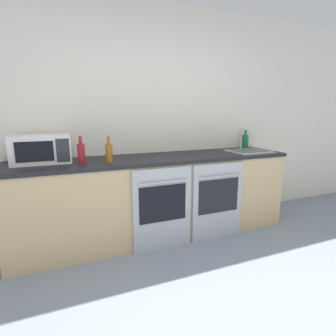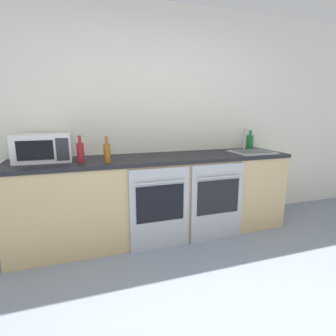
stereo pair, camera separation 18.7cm
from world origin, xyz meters
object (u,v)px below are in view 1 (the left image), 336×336
Objects in this scene: oven_right at (218,201)px; bottle_green at (245,141)px; bottle_amber at (109,153)px; sink at (248,151)px; oven_left at (162,209)px; microwave at (42,149)px; bottle_red at (81,153)px.

oven_right is 1.15m from bottle_green.
bottle_amber is 1.72m from sink.
bottle_green is at bearing 57.89° from sink.
bottle_amber reaches higher than bottle_green.
bottle_amber is at bearing 172.54° from oven_right.
oven_left is 1.63× the size of microwave.
oven_left is 3.36× the size of bottle_amber.
bottle_red is (0.35, -0.18, -0.03)m from microwave.
sink reaches higher than oven_right.
sink is (1.72, 0.11, -0.08)m from bottle_amber.
oven_right is at bearing -156.26° from sink.
bottle_red reaches higher than bottle_amber.
bottle_green is at bearing 36.73° from oven_right.
oven_left is at bearing -22.52° from microwave.
bottle_red is 1.02× the size of bottle_amber.
oven_right is 3.52× the size of bottle_green.
bottle_amber is at bearing -166.93° from bottle_green.
microwave is at bearing 157.48° from oven_left.
bottle_green is 1.98m from bottle_amber.
sink is (1.24, 0.26, 0.49)m from oven_left.
microwave is 2.32m from sink.
bottle_green is (2.17, 0.33, -0.01)m from bottle_red.
bottle_red is 1.96m from sink.
bottle_green is at bearing 8.62° from bottle_red.
bottle_red is at bearing -27.05° from microwave.
bottle_green is (1.45, 0.60, 0.57)m from oven_left.
bottle_amber is at bearing -176.34° from sink.
microwave is 2.02× the size of bottle_red.
bottle_green is at bearing 22.37° from oven_left.
oven_right is 1.52m from bottle_red.
oven_right is at bearing -11.00° from bottle_red.
oven_left is 3.52× the size of bottle_green.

